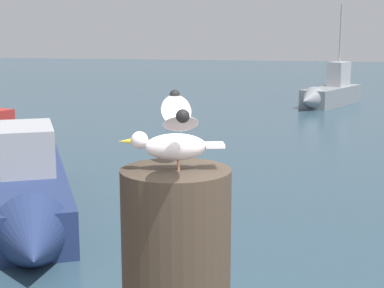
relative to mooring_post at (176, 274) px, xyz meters
name	(u,v)px	position (x,y,z in m)	size (l,w,h in m)	color
mooring_post	(176,274)	(0.00, 0.00, 0.00)	(0.42, 0.42, 0.83)	#382D23
seagull	(175,134)	(0.00, 0.00, 0.55)	(0.39, 0.67, 0.27)	tan
boat_grey	(329,93)	(0.25, 21.46, -1.38)	(2.58, 4.65, 4.01)	gray
boat_navy	(29,192)	(-3.88, 5.63, -1.44)	(3.71, 5.31, 1.51)	navy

